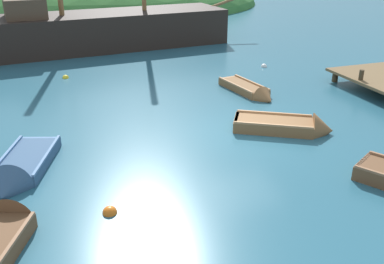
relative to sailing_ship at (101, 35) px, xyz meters
The scene contains 9 objects.
ground_plane 15.40m from the sailing_ship, 79.39° to the right, with size 120.00×120.00×0.00m, color #285B70.
shore_hill 20.63m from the sailing_ship, 91.31° to the left, with size 41.47×27.75×8.70m, color #387033.
sailing_ship is the anchor object (origin of this frame).
rowboat_far 16.18m from the sailing_ship, 74.73° to the right, with size 3.54×2.76×1.17m.
rowboat_outer_left 16.50m from the sailing_ship, 106.38° to the right, with size 2.26×3.58×1.23m.
rowboat_center 12.40m from the sailing_ship, 67.08° to the right, with size 1.49×3.45×0.92m.
buoy_orange 18.75m from the sailing_ship, 97.86° to the right, with size 0.36×0.36×0.36m, color orange.
buoy_white 10.72m from the sailing_ship, 44.97° to the right, with size 0.33×0.33×0.33m, color white.
buoy_yellow 6.80m from the sailing_ship, 113.48° to the right, with size 0.32×0.32×0.32m, color yellow.
Camera 1 is at (-6.42, -12.45, 6.03)m, focal length 40.16 mm.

